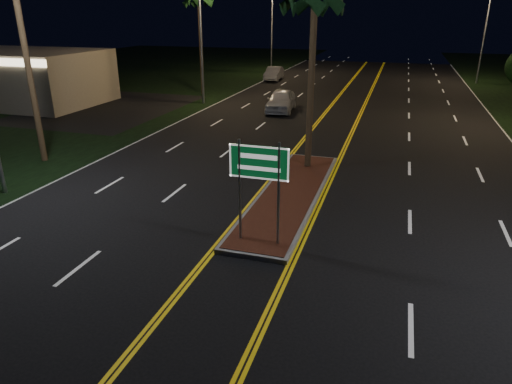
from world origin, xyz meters
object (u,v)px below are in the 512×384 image
at_px(streetlight_left_mid, 205,27).
at_px(median_island, 290,194).
at_px(highway_sign, 259,172).
at_px(commercial_building, 7,76).
at_px(car_near, 281,99).
at_px(car_far, 274,72).
at_px(streetlight_left_far, 275,22).
at_px(streetlight_right_far, 482,24).

bearing_deg(streetlight_left_mid, median_island, -58.02).
bearing_deg(streetlight_left_mid, highway_sign, -63.41).
relative_size(median_island, commercial_building, 0.68).
distance_m(car_near, car_far, 16.12).
distance_m(streetlight_left_mid, car_near, 7.90).
distance_m(highway_sign, streetlight_left_far, 42.67).
xyz_separation_m(car_near, car_far, (-4.70, 15.41, -0.11)).
bearing_deg(median_island, car_far, 106.26).
height_order(commercial_building, streetlight_left_mid, streetlight_left_mid).
xyz_separation_m(median_island, streetlight_left_mid, (-10.61, 17.00, 5.57)).
bearing_deg(commercial_building, streetlight_left_far, 57.35).
height_order(highway_sign, streetlight_left_far, streetlight_left_far).
distance_m(commercial_building, streetlight_right_far, 42.88).
distance_m(median_island, car_near, 16.46).
bearing_deg(car_near, highway_sign, -83.12).
relative_size(highway_sign, commercial_building, 0.21).
height_order(median_island, commercial_building, commercial_building).
xyz_separation_m(highway_sign, streetlight_right_far, (10.61, 39.20, 3.25)).
bearing_deg(streetlight_right_far, commercial_building, -148.99).
xyz_separation_m(median_island, commercial_building, (-26.00, 12.99, 1.92)).
bearing_deg(highway_sign, streetlight_right_far, 74.85).
bearing_deg(median_island, streetlight_left_mid, 121.98).
relative_size(car_near, car_far, 1.14).
distance_m(median_island, streetlight_left_far, 38.89).
distance_m(highway_sign, streetlight_left_mid, 23.93).
height_order(streetlight_left_far, streetlight_right_far, same).
relative_size(streetlight_left_far, car_near, 1.67).
relative_size(commercial_building, car_far, 3.17).
bearing_deg(median_island, car_near, 105.59).
bearing_deg(highway_sign, commercial_building, 146.52).
height_order(median_island, streetlight_left_mid, streetlight_left_mid).
height_order(streetlight_left_mid, streetlight_left_far, same).
bearing_deg(car_near, car_far, 101.41).
bearing_deg(car_near, streetlight_left_far, 100.77).
bearing_deg(car_far, streetlight_left_far, 101.14).
distance_m(streetlight_left_mid, streetlight_right_far, 27.83).
height_order(car_near, car_far, car_near).
bearing_deg(highway_sign, median_island, 90.00).
bearing_deg(commercial_building, streetlight_right_far, 31.01).
bearing_deg(median_island, streetlight_right_far, 73.13).
bearing_deg(streetlight_right_far, car_far, -169.24).
bearing_deg(streetlight_right_far, car_near, -128.11).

